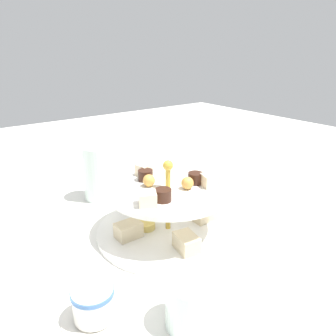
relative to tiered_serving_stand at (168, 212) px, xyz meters
The scene contains 7 objects.
ground_plane 0.05m from the tiered_serving_stand, 144.25° to the left, with size 2.40×2.40×0.00m, color silver.
tiered_serving_stand is the anchor object (origin of this frame).
water_glass_tall_right 0.24m from the tiered_serving_stand, 80.23° to the right, with size 0.07×0.07×0.13m, color silver.
water_glass_short_left 0.24m from the tiered_serving_stand, 59.85° to the left, with size 0.06×0.06×0.07m, color silver.
teacup_with_saucer 0.25m from the tiered_serving_stand, 28.80° to the left, with size 0.09×0.09×0.05m.
butter_knife_left 0.29m from the tiered_serving_stand, 160.44° to the right, with size 0.17×0.01×0.00m, color silver.
butter_knife_right 0.29m from the tiered_serving_stand, 17.10° to the right, with size 0.17×0.01×0.00m, color silver.
Camera 1 is at (0.35, 0.46, 0.35)m, focal length 34.61 mm.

